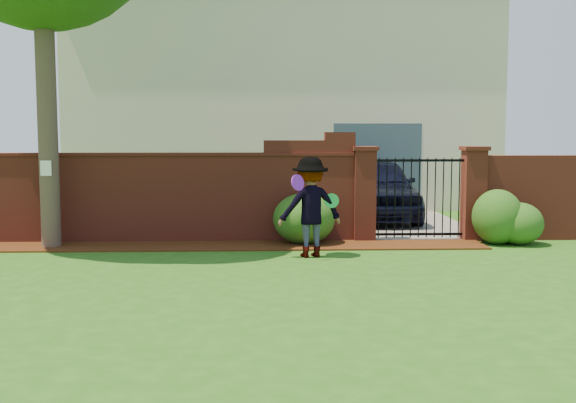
{
  "coord_description": "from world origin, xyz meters",
  "views": [
    {
      "loc": [
        0.37,
        -9.53,
        2.15
      ],
      "look_at": [
        0.78,
        1.4,
        1.05
      ],
      "focal_mm": 42.82,
      "sensor_mm": 36.0,
      "label": 1
    }
  ],
  "objects_px": {
    "man": "(311,207)",
    "car": "(376,189)",
    "frisbee_green": "(332,201)",
    "frisbee_purple": "(298,183)"
  },
  "relations": [
    {
      "from": "frisbee_purple",
      "to": "car",
      "type": "bearing_deg",
      "value": 67.45
    },
    {
      "from": "car",
      "to": "frisbee_purple",
      "type": "relative_size",
      "value": 16.46
    },
    {
      "from": "frisbee_purple",
      "to": "frisbee_green",
      "type": "distance_m",
      "value": 0.78
    },
    {
      "from": "man",
      "to": "frisbee_purple",
      "type": "bearing_deg",
      "value": 41.47
    },
    {
      "from": "man",
      "to": "car",
      "type": "bearing_deg",
      "value": -125.69
    },
    {
      "from": "man",
      "to": "frisbee_green",
      "type": "distance_m",
      "value": 0.38
    },
    {
      "from": "man",
      "to": "frisbee_green",
      "type": "bearing_deg",
      "value": 164.88
    },
    {
      "from": "car",
      "to": "frisbee_green",
      "type": "xyz_separation_m",
      "value": [
        -1.61,
        -4.98,
        0.2
      ]
    },
    {
      "from": "car",
      "to": "frisbee_green",
      "type": "distance_m",
      "value": 5.24
    },
    {
      "from": "frisbee_purple",
      "to": "frisbee_green",
      "type": "height_order",
      "value": "frisbee_purple"
    }
  ]
}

